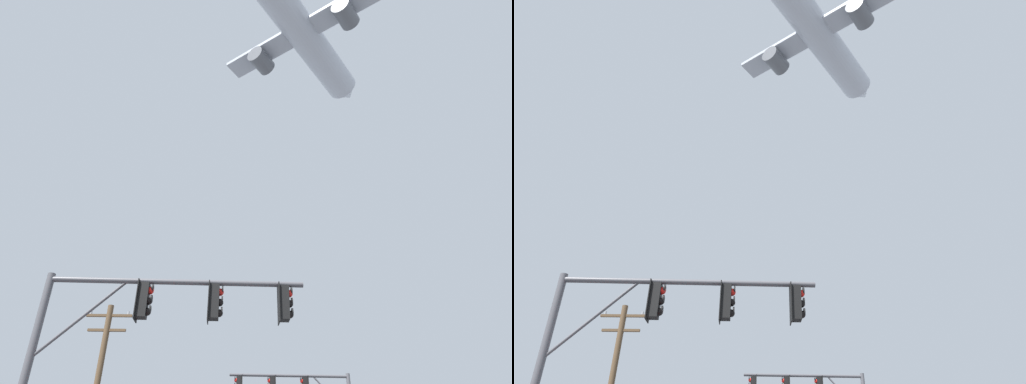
# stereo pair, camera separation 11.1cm
# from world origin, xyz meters

# --- Properties ---
(signal_pole_near) EXTENTS (6.76, 0.56, 6.09)m
(signal_pole_near) POSITION_xyz_m (-3.02, 7.29, 4.75)
(signal_pole_near) COLOR #4C4C51
(signal_pole_near) RESTS_ON ground
(airplane) EXTENTS (20.99, 25.69, 8.06)m
(airplane) POSITION_xyz_m (6.94, 34.08, 51.47)
(airplane) COLOR #B7BCC6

